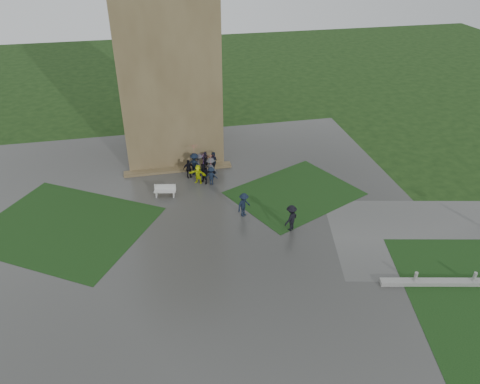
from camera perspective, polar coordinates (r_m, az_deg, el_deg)
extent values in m
plane|color=black|center=(30.99, -5.68, -6.57)|extent=(120.00, 120.00, 0.00)
cube|color=#353532|center=(32.59, -6.11, -4.45)|extent=(34.00, 34.00, 0.02)
cube|color=black|center=(34.78, -20.57, -3.96)|extent=(14.10, 13.46, 0.01)
cube|color=black|center=(36.56, 6.67, -0.16)|extent=(11.12, 10.15, 0.01)
cube|color=brown|center=(40.78, -9.02, 16.73)|extent=(8.00, 8.00, 18.00)
cube|color=brown|center=(39.85, -7.54, 2.76)|extent=(9.00, 0.80, 0.22)
cylinder|color=gray|center=(29.57, 20.59, -9.83)|extent=(0.20, 0.20, 0.90)
cylinder|color=gray|center=(30.92, 26.63, -9.41)|extent=(0.20, 0.20, 0.90)
cube|color=#BCBCB6|center=(36.12, -9.14, 0.10)|extent=(1.71, 0.80, 0.07)
cube|color=#BCBCB6|center=(36.35, -10.13, -0.24)|extent=(0.17, 0.45, 0.46)
cube|color=#BCBCB6|center=(36.15, -8.08, -0.23)|extent=(0.17, 0.45, 0.46)
cube|color=#BCBCB6|center=(36.20, -9.12, 0.64)|extent=(1.62, 0.38, 0.44)
imported|color=black|center=(38.14, -3.43, 2.76)|extent=(1.11, 1.52, 1.56)
imported|color=black|center=(38.84, -3.26, 3.61)|extent=(1.15, 1.27, 1.90)
imported|color=black|center=(39.57, -4.28, 3.86)|extent=(0.66, 0.52, 1.58)
imported|color=#414247|center=(38.92, -5.01, 3.46)|extent=(0.59, 1.13, 1.74)
imported|color=black|center=(38.64, -5.55, 3.39)|extent=(1.39, 1.29, 1.95)
imported|color=black|center=(38.39, -6.30, 2.84)|extent=(1.02, 0.72, 1.58)
imported|color=#C7DC0C|center=(37.51, -5.13, 2.19)|extent=(1.54, 1.22, 1.59)
imported|color=black|center=(37.34, -4.42, 2.22)|extent=(0.90, 0.96, 1.74)
imported|color=black|center=(37.24, -3.51, 1.98)|extent=(1.09, 0.78, 1.52)
imported|color=#414247|center=(37.94, -3.56, 2.87)|extent=(1.32, 1.28, 1.88)
imported|color=#E55E64|center=(38.08, -5.64, 5.06)|extent=(1.07, 1.07, 0.98)
imported|color=purple|center=(36.73, -4.50, 4.02)|extent=(1.07, 1.07, 0.98)
imported|color=black|center=(37.53, -3.49, 4.54)|extent=(0.83, 0.83, 0.76)
imported|color=#E55E64|center=(36.58, -3.58, 3.88)|extent=(0.97, 0.97, 0.89)
imported|color=black|center=(33.22, 0.48, -1.57)|extent=(1.31, 1.18, 1.82)
imported|color=black|center=(31.95, 6.25, -3.16)|extent=(1.37, 1.27, 1.92)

